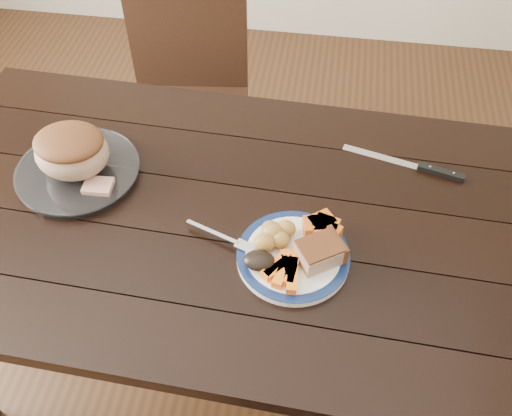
# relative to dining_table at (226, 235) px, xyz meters

# --- Properties ---
(ground) EXTENTS (4.00, 4.00, 0.00)m
(ground) POSITION_rel_dining_table_xyz_m (0.00, 0.00, -0.66)
(ground) COLOR #472B16
(ground) RESTS_ON ground
(dining_table) EXTENTS (1.63, 0.96, 0.75)m
(dining_table) POSITION_rel_dining_table_xyz_m (0.00, 0.00, 0.00)
(dining_table) COLOR black
(dining_table) RESTS_ON ground
(chair_far) EXTENTS (0.47, 0.48, 0.93)m
(chair_far) POSITION_rel_dining_table_xyz_m (-0.28, 0.74, -0.13)
(chair_far) COLOR black
(chair_far) RESTS_ON ground
(dinner_plate) EXTENTS (0.26, 0.26, 0.02)m
(dinner_plate) POSITION_rel_dining_table_xyz_m (0.18, -0.11, 0.10)
(dinner_plate) COLOR white
(dinner_plate) RESTS_ON dining_table
(plate_rim) EXTENTS (0.26, 0.26, 0.02)m
(plate_rim) POSITION_rel_dining_table_xyz_m (0.18, -0.11, 0.11)
(plate_rim) COLOR #0E1F49
(plate_rim) RESTS_ON dinner_plate
(serving_platter) EXTENTS (0.31, 0.31, 0.02)m
(serving_platter) POSITION_rel_dining_table_xyz_m (-0.39, 0.07, 0.10)
(serving_platter) COLOR white
(serving_platter) RESTS_ON dining_table
(pork_slice) EXTENTS (0.12, 0.12, 0.04)m
(pork_slice) POSITION_rel_dining_table_xyz_m (0.24, -0.12, 0.13)
(pork_slice) COLOR tan
(pork_slice) RESTS_ON dinner_plate
(roasted_potatoes) EXTENTS (0.09, 0.09, 0.04)m
(roasted_potatoes) POSITION_rel_dining_table_xyz_m (0.13, -0.08, 0.13)
(roasted_potatoes) COLOR gold
(roasted_potatoes) RESTS_ON dinner_plate
(carrot_batons) EXTENTS (0.08, 0.11, 0.02)m
(carrot_batons) POSITION_rel_dining_table_xyz_m (0.17, -0.17, 0.12)
(carrot_batons) COLOR orange
(carrot_batons) RESTS_ON dinner_plate
(pumpkin_wedges) EXTENTS (0.09, 0.09, 0.04)m
(pumpkin_wedges) POSITION_rel_dining_table_xyz_m (0.24, -0.05, 0.13)
(pumpkin_wedges) COLOR orange
(pumpkin_wedges) RESTS_ON dinner_plate
(dark_mushroom) EXTENTS (0.07, 0.05, 0.03)m
(dark_mushroom) POSITION_rel_dining_table_xyz_m (0.11, -0.16, 0.13)
(dark_mushroom) COLOR black
(dark_mushroom) RESTS_ON dinner_plate
(fork) EXTENTS (0.17, 0.08, 0.00)m
(fork) POSITION_rel_dining_table_xyz_m (0.02, -0.09, 0.11)
(fork) COLOR silver
(fork) RESTS_ON dinner_plate
(roast_joint) EXTENTS (0.18, 0.16, 0.12)m
(roast_joint) POSITION_rel_dining_table_xyz_m (-0.39, 0.07, 0.17)
(roast_joint) COLOR tan
(roast_joint) RESTS_ON serving_platter
(cut_slice) EXTENTS (0.07, 0.06, 0.02)m
(cut_slice) POSITION_rel_dining_table_xyz_m (-0.32, 0.01, 0.12)
(cut_slice) COLOR tan
(cut_slice) RESTS_ON serving_platter
(carving_knife) EXTENTS (0.32, 0.10, 0.01)m
(carving_knife) POSITION_rel_dining_table_xyz_m (0.49, 0.22, 0.10)
(carving_knife) COLOR silver
(carving_knife) RESTS_ON dining_table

